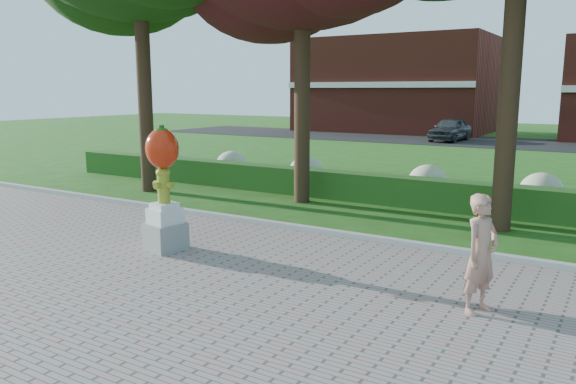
{
  "coord_description": "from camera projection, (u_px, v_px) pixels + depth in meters",
  "views": [
    {
      "loc": [
        5.86,
        -7.58,
        3.14
      ],
      "look_at": [
        0.61,
        1.0,
        1.31
      ],
      "focal_mm": 35.0,
      "sensor_mm": 36.0,
      "label": 1
    }
  ],
  "objects": [
    {
      "name": "building_left",
      "position": [
        395.0,
        85.0,
        42.96
      ],
      "size": [
        14.0,
        8.0,
        7.0
      ],
      "primitive_type": "cube",
      "color": "maroon",
      "rests_on": "ground"
    },
    {
      "name": "hydrangea_row",
      "position": [
        413.0,
        181.0,
        16.25
      ],
      "size": [
        20.1,
        1.1,
        0.99
      ],
      "color": "#AAB288",
      "rests_on": "ground"
    },
    {
      "name": "walkway",
      "position": [
        21.0,
        360.0,
        6.57
      ],
      "size": [
        40.0,
        14.0,
        0.04
      ],
      "primitive_type": "cube",
      "color": "gray",
      "rests_on": "ground"
    },
    {
      "name": "hydrant_sculpture",
      "position": [
        164.0,
        185.0,
        10.82
      ],
      "size": [
        0.79,
        0.79,
        2.45
      ],
      "rotation": [
        0.0,
        0.0,
        -0.23
      ],
      "color": "gray",
      "rests_on": "walkway"
    },
    {
      "name": "parked_car",
      "position": [
        450.0,
        129.0,
        34.82
      ],
      "size": [
        1.92,
        4.29,
        1.43
      ],
      "primitive_type": "imported",
      "rotation": [
        0.0,
        0.0,
        -0.06
      ],
      "color": "#383B3F",
      "rests_on": "street"
    },
    {
      "name": "woman",
      "position": [
        481.0,
        254.0,
        7.81
      ],
      "size": [
        0.61,
        0.73,
        1.7
      ],
      "primitive_type": "imported",
      "rotation": [
        0.0,
        0.0,
        1.18
      ],
      "color": "tan",
      "rests_on": "walkway"
    },
    {
      "name": "lawn_hedge",
      "position": [
        381.0,
        189.0,
        15.73
      ],
      "size": [
        24.0,
        0.7,
        0.8
      ],
      "primitive_type": "cube",
      "color": "#134316",
      "rests_on": "ground"
    },
    {
      "name": "ground",
      "position": [
        229.0,
        270.0,
        9.93
      ],
      "size": [
        100.0,
        100.0,
        0.0
      ],
      "primitive_type": "plane",
      "color": "#224D13",
      "rests_on": "ground"
    },
    {
      "name": "curb",
      "position": [
        312.0,
        230.0,
        12.43
      ],
      "size": [
        40.0,
        0.18,
        0.15
      ],
      "primitive_type": "cube",
      "color": "#ADADA5",
      "rests_on": "ground"
    },
    {
      "name": "street",
      "position": [
        516.0,
        143.0,
        33.41
      ],
      "size": [
        50.0,
        8.0,
        0.02
      ],
      "primitive_type": "cube",
      "color": "black",
      "rests_on": "ground"
    }
  ]
}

